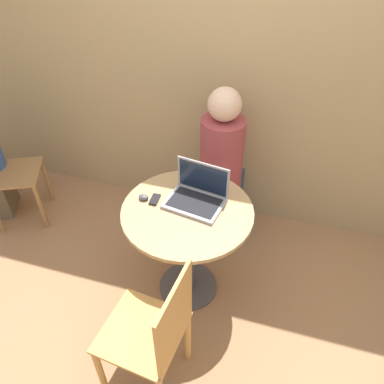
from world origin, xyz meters
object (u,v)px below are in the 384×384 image
Objects in this scene: cell_phone at (155,199)px; person_seated at (222,173)px; chair_empty at (154,335)px; laptop at (197,195)px.

person_seated is (0.27, 0.67, -0.22)m from cell_phone.
chair_empty is 0.74× the size of person_seated.
laptop is 0.40× the size of chair_empty.
laptop reaches higher than chair_empty.
cell_phone is at bearing 109.26° from chair_empty.
laptop is 3.78× the size of cell_phone.
person_seated is at bearing 88.57° from chair_empty.
laptop reaches higher than cell_phone.
laptop is at bearing -92.48° from person_seated.
chair_empty is (-0.01, -0.75, -0.32)m from laptop.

